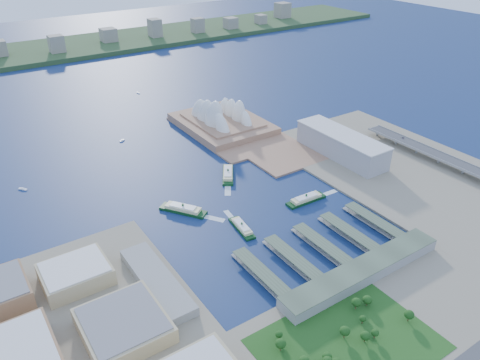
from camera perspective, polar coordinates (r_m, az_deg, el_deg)
ground at (r=574.65m, az=3.74°, el=-5.01°), size 3000.00×3000.00×0.00m
south_land at (r=466.00m, az=20.22°, el=-16.81°), size 720.00×180.00×3.00m
east_land at (r=702.32m, az=22.13°, el=-0.30°), size 240.00×500.00×3.00m
peninsula at (r=815.47m, az=-1.27°, el=6.11°), size 135.00×220.00×3.00m
far_shore at (r=1419.73m, az=-21.69°, el=14.51°), size 2200.00×260.00×12.00m
opera_house at (r=818.45m, az=-2.21°, el=8.49°), size 134.00×180.00×58.00m
toaster_building at (r=732.05m, az=12.25°, el=4.21°), size 45.00×155.00×35.00m
expressway at (r=741.52m, az=25.57°, el=1.17°), size 26.00×340.00×11.85m
west_buildings at (r=433.75m, az=-18.56°, el=-17.85°), size 200.00×280.00×27.00m
ferry_wharves at (r=534.32m, az=9.87°, el=-7.85°), size 184.00×90.00×9.30m
terminal_building at (r=501.32m, az=14.69°, el=-10.75°), size 200.00×28.00×12.00m
park at (r=431.63m, az=13.14°, el=-18.19°), size 150.00×110.00×16.00m
far_skyline at (r=1393.46m, az=-21.73°, el=15.69°), size 1900.00×140.00×55.00m
ferry_a at (r=591.99m, az=-6.96°, el=-3.38°), size 47.60×58.84×11.52m
ferry_b at (r=667.91m, az=-1.47°, el=0.91°), size 44.59×57.50×11.12m
ferry_c at (r=556.74m, az=0.22°, el=-5.63°), size 18.43×50.26×9.28m
ferry_d at (r=614.54m, az=8.07°, el=-2.17°), size 57.02×15.97×10.71m
boat_a at (r=701.94m, az=-24.96°, el=-0.98°), size 10.36×11.95×2.45m
boat_b at (r=800.66m, az=-14.19°, el=4.71°), size 9.86×7.66×2.56m
boat_c at (r=964.93m, az=-1.75°, el=9.88°), size 5.38×12.30×2.67m
boat_e at (r=1022.37m, az=-12.32°, el=10.36°), size 3.83×10.43×2.52m
car_c at (r=795.55m, az=19.22°, el=4.90°), size 2.06×5.07×1.47m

